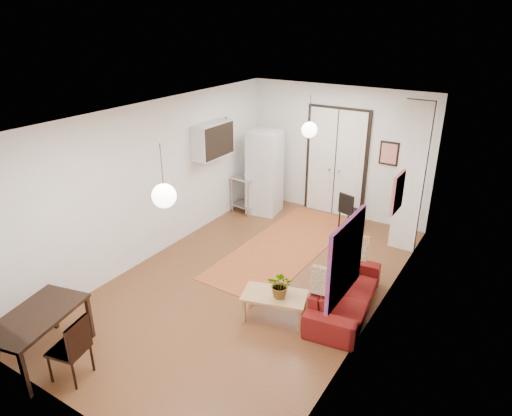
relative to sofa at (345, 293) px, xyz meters
The scene contains 27 objects.
floor 1.68m from the sofa, behind, with size 7.00×7.00×0.00m, color brown.
ceiling 3.10m from the sofa, behind, with size 4.20×7.00×0.02m, color white.
wall_back 4.00m from the sofa, 115.63° to the left, with size 4.20×0.02×2.90m, color white.
wall_front 4.08m from the sofa, 115.05° to the right, with size 4.20×0.02×2.90m, color white.
wall_left 3.93m from the sofa, behind, with size 0.02×7.00×2.90m, color white.
wall_right 1.25m from the sofa, ahead, with size 0.02×7.00×2.90m, color white.
double_doors 3.90m from the sofa, 115.93° to the left, with size 1.44×0.06×2.50m, color silver.
stub_partition 2.77m from the sofa, 85.60° to the left, with size 0.50×0.10×2.90m, color white.
wall_cabinet 4.19m from the sofa, 157.88° to the left, with size 0.35×1.00×0.70m, color silver.
painting_popart 1.93m from the sofa, 72.13° to the right, with size 0.05×1.00×1.00m, color red.
painting_abstract 1.74m from the sofa, 61.01° to the left, with size 0.05×0.50×0.60m, color beige.
poster_back 3.70m from the sofa, 98.43° to the left, with size 0.40×0.03×0.50m, color red.
print_left 4.53m from the sofa, 152.34° to the left, with size 0.03×0.44×0.54m, color #905B3C.
pendant_back 3.23m from the sofa, 130.30° to the left, with size 0.30×0.30×0.80m.
pendant_front 3.29m from the sofa, 129.01° to the right, with size 0.30×0.30×0.80m.
kilim_rug 2.25m from the sofa, 143.43° to the left, with size 1.45×3.87×0.01m, color #C16730.
sofa is the anchor object (origin of this frame).
coffee_table 1.13m from the sofa, 135.75° to the right, with size 1.06×0.78×0.42m.
potted_plant 1.11m from the sofa, 131.96° to the right, with size 0.32×0.37×0.41m, color #3D6E31.
kitchen_counter 4.34m from the sofa, 141.02° to the left, with size 0.71×1.19×0.86m.
bowl 4.19m from the sofa, 144.25° to the left, with size 0.20×0.20×0.05m, color silver.
soap_bottle 4.57m from the sofa, 138.90° to the left, with size 0.08×0.08×0.18m, color #509AAE.
fridge 4.08m from the sofa, 139.10° to the left, with size 0.67×0.67×1.91m, color silver.
dining_table 4.39m from the sofa, 133.04° to the right, with size 1.00×1.42×0.71m.
dining_chair_near 3.92m from the sofa, 127.48° to the right, with size 0.50×0.64×0.88m.
dining_chair_far 3.92m from the sofa, 127.48° to the right, with size 0.50×0.64×0.88m.
black_side_chair 3.10m from the sofa, 109.40° to the left, with size 0.46×0.47×0.81m.
Camera 1 is at (3.65, -5.75, 4.28)m, focal length 32.00 mm.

